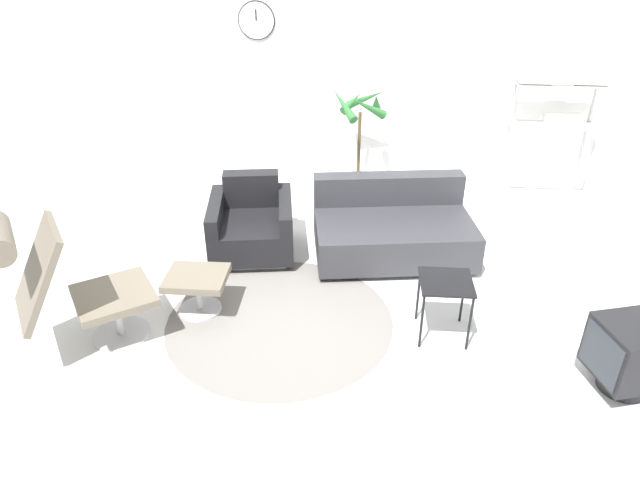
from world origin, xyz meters
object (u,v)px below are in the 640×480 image
at_px(lounge_chair, 58,276).
at_px(ottoman, 197,284).
at_px(side_table, 446,288).
at_px(crt_television, 631,355).
at_px(shelf_unit, 559,102).
at_px(potted_plant, 359,154).
at_px(couch_low, 392,230).
at_px(armchair_red, 252,226).

xyz_separation_m(lounge_chair, ottoman, (0.81, 0.56, -0.40)).
bearing_deg(side_table, crt_television, -23.17).
bearing_deg(shelf_unit, potted_plant, -174.51).
relative_size(ottoman, crt_television, 0.86).
bearing_deg(lounge_chair, crt_television, 53.67).
distance_m(couch_low, shelf_unit, 2.45).
relative_size(lounge_chair, armchair_red, 1.22).
bearing_deg(crt_television, armchair_red, 44.26).
xyz_separation_m(side_table, potted_plant, (-0.70, 2.45, 0.13)).
bearing_deg(shelf_unit, side_table, -118.66).
xyz_separation_m(lounge_chair, potted_plant, (2.09, 2.84, -0.10)).
xyz_separation_m(ottoman, shelf_unit, (3.43, 2.49, 0.89)).
bearing_deg(armchair_red, potted_plant, -137.23).
bearing_deg(lounge_chair, ottoman, 90.00).
bearing_deg(crt_television, side_table, 51.53).
distance_m(ottoman, crt_television, 3.25).
distance_m(lounge_chair, shelf_unit, 5.25).
bearing_deg(side_table, lounge_chair, -171.95).
distance_m(armchair_red, crt_television, 3.38).
bearing_deg(side_table, couch_low, 105.58).
relative_size(armchair_red, crt_television, 1.65).
distance_m(potted_plant, shelf_unit, 2.24).
bearing_deg(armchair_red, side_table, 136.87).
bearing_deg(shelf_unit, ottoman, -144.04).
distance_m(armchair_red, potted_plant, 1.64).
height_order(lounge_chair, shelf_unit, shelf_unit).
xyz_separation_m(lounge_chair, couch_low, (2.44, 1.65, -0.41)).
relative_size(ottoman, armchair_red, 0.52).
height_order(lounge_chair, side_table, lounge_chair).
bearing_deg(lounge_chair, side_table, 63.42).
distance_m(ottoman, potted_plant, 2.64).
relative_size(lounge_chair, side_table, 2.31).
bearing_deg(crt_television, ottoman, 62.66).
distance_m(armchair_red, couch_low, 1.37).
relative_size(crt_television, potted_plant, 0.43).
bearing_deg(ottoman, couch_low, 33.65).
relative_size(ottoman, shelf_unit, 0.28).
distance_m(side_table, crt_television, 1.31).
bearing_deg(potted_plant, armchair_red, -129.07).
bearing_deg(lounge_chair, shelf_unit, 91.08).
height_order(couch_low, shelf_unit, shelf_unit).
xyz_separation_m(armchair_red, couch_low, (1.36, 0.05, -0.01)).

